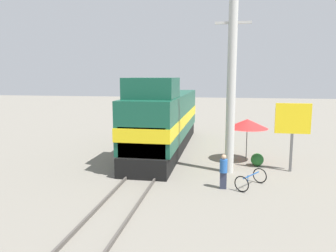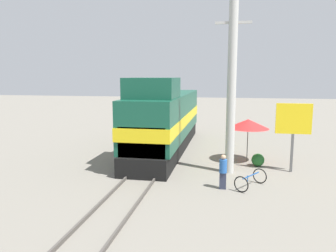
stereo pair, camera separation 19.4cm
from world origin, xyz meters
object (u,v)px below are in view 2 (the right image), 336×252
at_px(utility_pole, 232,89).
at_px(bicycle, 251,180).
at_px(billboard_sign, 294,123).
at_px(locomotive, 165,121).
at_px(person_bystander, 223,171).
at_px(vendor_umbrella, 248,124).

bearing_deg(utility_pole, bicycle, -66.54).
bearing_deg(billboard_sign, bicycle, -127.39).
height_order(billboard_sign, bicycle, billboard_sign).
bearing_deg(utility_pole, billboard_sign, 12.63).
xyz_separation_m(locomotive, billboard_sign, (7.49, -3.58, 0.56)).
height_order(person_bystander, bicycle, person_bystander).
relative_size(billboard_sign, person_bystander, 2.30).
bearing_deg(vendor_umbrella, billboard_sign, -38.91).
height_order(vendor_umbrella, person_bystander, vendor_umbrella).
bearing_deg(bicycle, billboard_sign, 85.64).
bearing_deg(billboard_sign, person_bystander, -136.27).
bearing_deg(vendor_umbrella, person_bystander, -104.40).
distance_m(vendor_umbrella, billboard_sign, 2.84).
bearing_deg(billboard_sign, vendor_umbrella, 141.09).
bearing_deg(vendor_umbrella, bicycle, -90.79).
relative_size(locomotive, vendor_umbrella, 5.43).
relative_size(utility_pole, vendor_umbrella, 3.43).
distance_m(locomotive, person_bystander, 8.09).
relative_size(billboard_sign, bicycle, 1.99).
xyz_separation_m(locomotive, vendor_umbrella, (5.30, -1.81, 0.18)).
relative_size(utility_pole, billboard_sign, 2.39).
bearing_deg(locomotive, person_bystander, -60.11).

